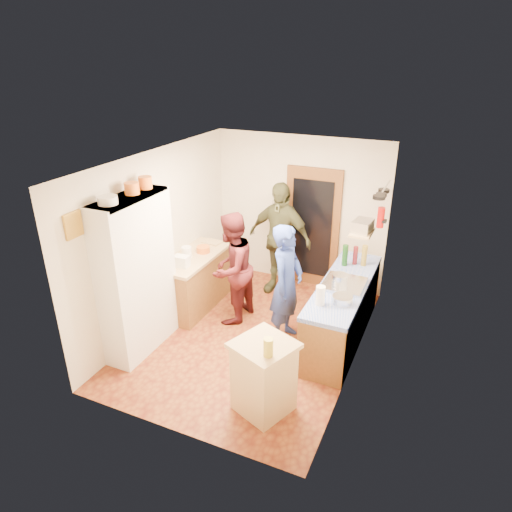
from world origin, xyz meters
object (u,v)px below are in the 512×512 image
Objects in this scene: person_back at (280,239)px; right_counter_base at (342,313)px; island_base at (264,379)px; person_hob at (288,285)px; hutch_body at (137,276)px; person_left at (235,268)px.

right_counter_base is at bearing -28.79° from person_back.
person_back is at bearing 107.89° from island_base.
person_back reaches higher than person_hob.
hutch_body is 2.04m from person_hob.
person_back is (-1.35, 0.98, 0.55)m from right_counter_base.
person_left is at bearing 80.36° from person_hob.
person_hob is at bearing -154.64° from right_counter_base.
person_back reaches higher than person_left.
hutch_body reaches higher than person_left.
person_back is at bearing 28.94° from person_hob.
person_back is (0.29, 1.10, 0.10)m from person_left.
right_counter_base is at bearing 99.41° from person_left.
right_counter_base is at bearing 75.55° from island_base.
right_counter_base is 0.91m from person_hob.
hutch_body is 2.20m from island_base.
island_base is at bearing -104.45° from right_counter_base.
person_left is (0.86, 1.17, -0.23)m from hutch_body.
person_left is at bearing 125.63° from island_base.
hutch_body is at bearing -31.25° from person_left.
person_hob is at bearing -57.11° from person_back.
island_base is (2.04, -0.48, -0.67)m from hutch_body.
right_counter_base is 1.14× the size of person_back.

